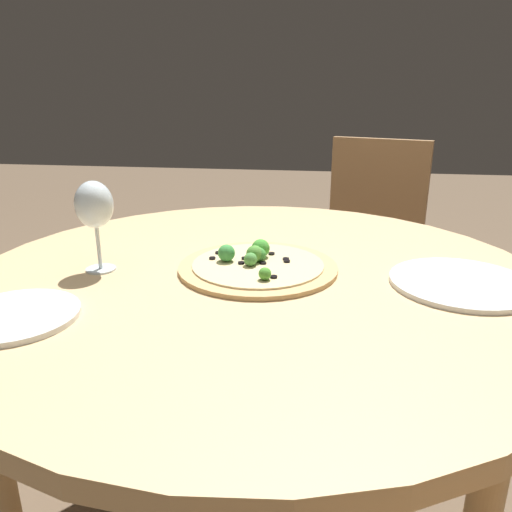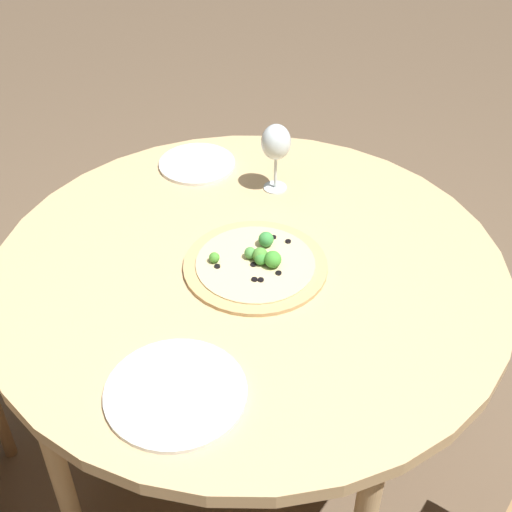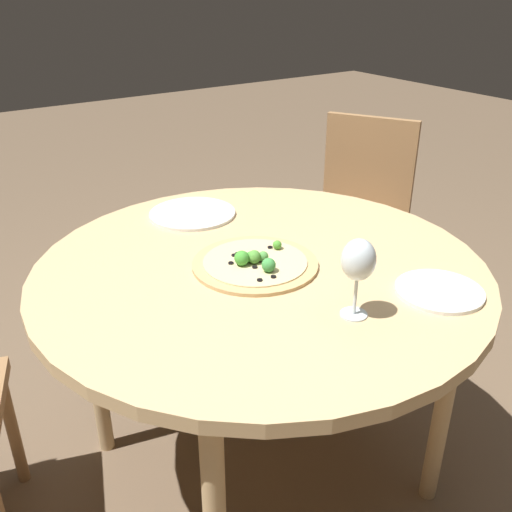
{
  "view_description": "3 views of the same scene",
  "coord_description": "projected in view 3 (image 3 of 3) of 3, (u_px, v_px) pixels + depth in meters",
  "views": [
    {
      "loc": [
        0.96,
        0.13,
        1.12
      ],
      "look_at": [
        -0.02,
        -0.0,
        0.78
      ],
      "focal_mm": 35.0,
      "sensor_mm": 36.0,
      "label": 1
    },
    {
      "loc": [
        -0.4,
        1.2,
        1.82
      ],
      "look_at": [
        -0.02,
        -0.0,
        0.78
      ],
      "focal_mm": 50.0,
      "sensor_mm": 36.0,
      "label": 2
    },
    {
      "loc": [
        -0.77,
        -1.11,
        1.45
      ],
      "look_at": [
        -0.02,
        -0.0,
        0.78
      ],
      "focal_mm": 40.0,
      "sensor_mm": 36.0,
      "label": 3
    }
  ],
  "objects": [
    {
      "name": "ground_plane",
      "position": [
        260.0,
        468.0,
        1.86
      ],
      "size": [
        12.0,
        12.0,
        0.0
      ],
      "primitive_type": "plane",
      "color": "brown"
    },
    {
      "name": "dining_table",
      "position": [
        260.0,
        285.0,
        1.55
      ],
      "size": [
        1.21,
        1.21,
        0.75
      ],
      "color": "tan",
      "rests_on": "ground_plane"
    },
    {
      "name": "chair",
      "position": [
        357.0,
        225.0,
        2.39
      ],
      "size": [
        0.55,
        0.55,
        0.93
      ],
      "rotation": [
        0.0,
        0.0,
        -1.05
      ],
      "color": "#997047",
      "rests_on": "ground_plane"
    },
    {
      "name": "pizza",
      "position": [
        256.0,
        263.0,
        1.5
      ],
      "size": [
        0.33,
        0.33,
        0.05
      ],
      "color": "tan",
      "rests_on": "dining_table"
    },
    {
      "name": "wine_glass",
      "position": [
        358.0,
        262.0,
        1.23
      ],
      "size": [
        0.08,
        0.08,
        0.19
      ],
      "color": "silver",
      "rests_on": "dining_table"
    },
    {
      "name": "plate_near",
      "position": [
        192.0,
        213.0,
        1.83
      ],
      "size": [
        0.27,
        0.27,
        0.01
      ],
      "color": "silver",
      "rests_on": "dining_table"
    },
    {
      "name": "plate_far",
      "position": [
        439.0,
        291.0,
        1.38
      ],
      "size": [
        0.21,
        0.21,
        0.01
      ],
      "color": "silver",
      "rests_on": "dining_table"
    }
  ]
}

